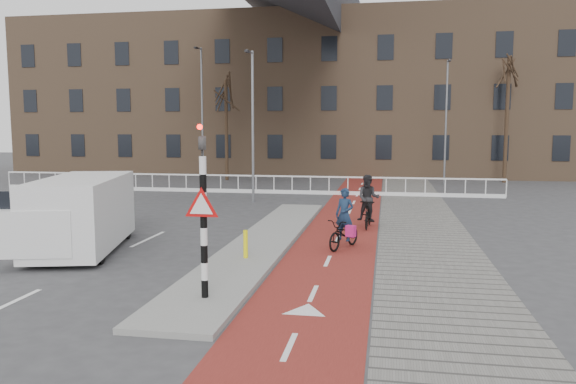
# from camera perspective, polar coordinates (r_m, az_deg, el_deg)

# --- Properties ---
(ground) EXTENTS (120.00, 120.00, 0.00)m
(ground) POSITION_cam_1_polar(r_m,az_deg,el_deg) (13.51, -3.27, -8.76)
(ground) COLOR #38383A
(ground) RESTS_ON ground
(bike_lane) EXTENTS (2.50, 60.00, 0.01)m
(bike_lane) POSITION_cam_1_polar(r_m,az_deg,el_deg) (23.00, 6.13, -2.37)
(bike_lane) COLOR maroon
(bike_lane) RESTS_ON ground
(sidewalk) EXTENTS (3.00, 60.00, 0.01)m
(sidewalk) POSITION_cam_1_polar(r_m,az_deg,el_deg) (22.99, 13.11, -2.51)
(sidewalk) COLOR slate
(sidewalk) RESTS_ON ground
(curb_island) EXTENTS (1.80, 16.00, 0.12)m
(curb_island) POSITION_cam_1_polar(r_m,az_deg,el_deg) (17.44, -2.49, -5.04)
(curb_island) COLOR gray
(curb_island) RESTS_ON ground
(traffic_signal) EXTENTS (0.80, 0.80, 3.68)m
(traffic_signal) POSITION_cam_1_polar(r_m,az_deg,el_deg) (11.36, -8.62, -1.49)
(traffic_signal) COLOR black
(traffic_signal) RESTS_ON curb_island
(bollard) EXTENTS (0.12, 0.12, 0.74)m
(bollard) POSITION_cam_1_polar(r_m,az_deg,el_deg) (14.99, -4.33, -5.29)
(bollard) COLOR #FBED0D
(bollard) RESTS_ON curb_island
(cyclist_near) EXTENTS (1.22, 1.79, 1.79)m
(cyclist_near) POSITION_cam_1_polar(r_m,az_deg,el_deg) (16.63, 5.75, -3.71)
(cyclist_near) COLOR black
(cyclist_near) RESTS_ON bike_lane
(cyclist_far) EXTENTS (0.84, 1.78, 1.89)m
(cyclist_far) POSITION_cam_1_polar(r_m,az_deg,el_deg) (20.12, 8.16, -1.42)
(cyclist_far) COLOR black
(cyclist_far) RESTS_ON bike_lane
(van) EXTENTS (3.14, 5.29, 2.13)m
(van) POSITION_cam_1_polar(r_m,az_deg,el_deg) (17.29, -20.18, -1.97)
(van) COLOR silver
(van) RESTS_ON ground
(railing) EXTENTS (28.00, 0.10, 0.99)m
(railing) POSITION_cam_1_polar(r_m,az_deg,el_deg) (30.91, -5.07, 0.49)
(railing) COLOR silver
(railing) RESTS_ON ground
(townhouse_row) EXTENTS (46.00, 10.00, 15.90)m
(townhouse_row) POSITION_cam_1_polar(r_m,az_deg,el_deg) (45.28, 2.38, 11.95)
(townhouse_row) COLOR #7F6047
(townhouse_row) RESTS_ON ground
(tree_mid) EXTENTS (0.23, 0.23, 6.72)m
(tree_mid) POSITION_cam_1_polar(r_m,az_deg,el_deg) (38.37, -6.28, 6.23)
(tree_mid) COLOR black
(tree_mid) RESTS_ON ground
(tree_right) EXTENTS (0.24, 0.24, 8.10)m
(tree_right) POSITION_cam_1_polar(r_m,az_deg,el_deg) (39.01, 21.34, 6.84)
(tree_right) COLOR black
(tree_right) RESTS_ON ground
(streetlight_near) EXTENTS (0.12, 0.12, 7.12)m
(streetlight_near) POSITION_cam_1_polar(r_m,az_deg,el_deg) (26.77, -3.59, 6.55)
(streetlight_near) COLOR slate
(streetlight_near) RESTS_ON ground
(streetlight_left) EXTENTS (0.12, 0.12, 8.59)m
(streetlight_left) POSITION_cam_1_polar(r_m,az_deg,el_deg) (36.74, -8.71, 7.64)
(streetlight_left) COLOR slate
(streetlight_left) RESTS_ON ground
(streetlight_right) EXTENTS (0.12, 0.12, 7.67)m
(streetlight_right) POSITION_cam_1_polar(r_m,az_deg,el_deg) (36.34, 15.74, 6.76)
(streetlight_right) COLOR slate
(streetlight_right) RESTS_ON ground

